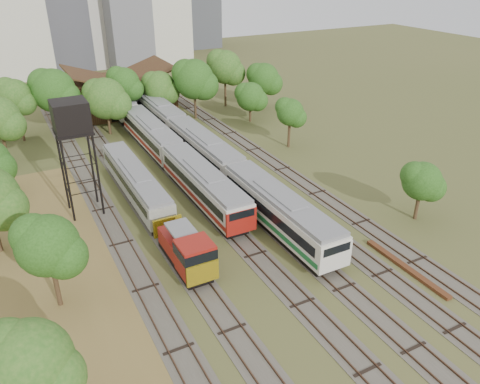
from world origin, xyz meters
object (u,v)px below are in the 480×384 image
railcar_red_set (174,157)px  railcar_green_set (204,150)px  shunter_locomotive (188,252)px  water_tower (71,120)px

railcar_red_set → railcar_green_set: bearing=3.6°
shunter_locomotive → water_tower: 17.23m
railcar_red_set → shunter_locomotive: railcar_red_set is taller
railcar_green_set → shunter_locomotive: size_ratio=6.43×
railcar_red_set → railcar_green_set: size_ratio=0.66×
railcar_red_set → water_tower: bearing=-157.4°
railcar_red_set → shunter_locomotive: bearing=-107.5°
railcar_red_set → water_tower: water_tower is taller
railcar_green_set → water_tower: (-15.56, -5.07, 7.74)m
railcar_green_set → water_tower: size_ratio=4.48×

